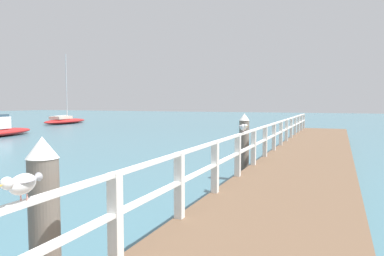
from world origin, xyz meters
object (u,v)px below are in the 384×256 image
(seagull_foreground, at_px, (22,183))
(boat_2, at_px, (65,120))
(dock_piling_far, at_px, (244,147))
(seagull_background, at_px, (243,127))
(dock_piling_near, at_px, (45,238))

(seagull_foreground, height_order, boat_2, boat_2)
(dock_piling_far, xyz_separation_m, seagull_background, (0.38, -1.60, 0.67))
(dock_piling_far, distance_m, seagull_foreground, 7.96)
(seagull_foreground, bearing_deg, dock_piling_near, -71.59)
(seagull_background, bearing_deg, boat_2, -74.46)
(dock_piling_near, xyz_separation_m, seagull_foreground, (0.38, -0.57, 0.67))
(dock_piling_near, bearing_deg, boat_2, 132.30)
(dock_piling_far, bearing_deg, dock_piling_near, -90.00)
(seagull_foreground, relative_size, boat_2, 0.06)
(seagull_foreground, distance_m, boat_2, 36.54)
(seagull_background, xyz_separation_m, boat_2, (-24.51, 20.75, -1.31))
(seagull_foreground, bearing_deg, boat_2, -63.41)
(seagull_background, relative_size, boat_2, 0.06)
(dock_piling_far, distance_m, boat_2, 30.81)
(dock_piling_far, distance_m, seagull_background, 1.78)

